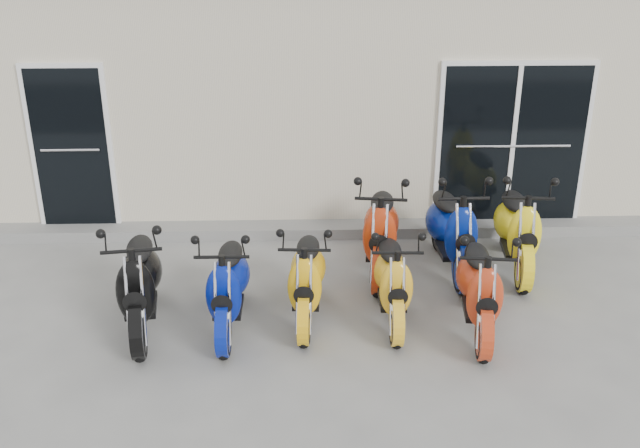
% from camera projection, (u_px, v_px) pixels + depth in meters
% --- Properties ---
extents(ground, '(80.00, 80.00, 0.00)m').
position_uv_depth(ground, '(322.00, 308.00, 7.84)').
color(ground, gray).
rests_on(ground, ground).
extents(building, '(14.00, 6.00, 3.20)m').
position_uv_depth(building, '(312.00, 72.00, 12.02)').
color(building, beige).
rests_on(building, ground).
extents(front_step, '(14.00, 0.40, 0.15)m').
position_uv_depth(front_step, '(317.00, 229.00, 9.68)').
color(front_step, gray).
rests_on(front_step, ground).
extents(door_left, '(1.07, 0.08, 2.22)m').
position_uv_depth(door_left, '(71.00, 144.00, 9.27)').
color(door_left, black).
rests_on(door_left, front_step).
extents(door_right, '(2.02, 0.08, 2.22)m').
position_uv_depth(door_right, '(512.00, 140.00, 9.43)').
color(door_right, black).
rests_on(door_right, front_step).
extents(scooter_front_black, '(0.90, 1.86, 1.32)m').
position_uv_depth(scooter_front_black, '(138.00, 271.00, 7.21)').
color(scooter_front_black, black).
rests_on(scooter_front_black, ground).
extents(scooter_front_blue, '(0.61, 1.66, 1.22)m').
position_uv_depth(scooter_front_blue, '(227.00, 275.00, 7.23)').
color(scooter_front_blue, '#07198A').
rests_on(scooter_front_blue, ground).
extents(scooter_front_orange_a, '(0.69, 1.66, 1.20)m').
position_uv_depth(scooter_front_orange_a, '(307.00, 267.00, 7.42)').
color(scooter_front_orange_a, '#EDAD12').
rests_on(scooter_front_orange_a, ground).
extents(scooter_front_orange_b, '(0.63, 1.60, 1.17)m').
position_uv_depth(scooter_front_orange_b, '(393.00, 270.00, 7.40)').
color(scooter_front_orange_b, yellow).
rests_on(scooter_front_orange_b, ground).
extents(scooter_front_red, '(0.81, 1.74, 1.24)m').
position_uv_depth(scooter_front_red, '(480.00, 277.00, 7.18)').
color(scooter_front_red, '#B93516').
rests_on(scooter_front_red, ground).
extents(scooter_back_red, '(0.92, 1.91, 1.35)m').
position_uv_depth(scooter_back_red, '(381.00, 220.00, 8.42)').
color(scooter_back_red, '#B02F0F').
rests_on(scooter_back_red, ground).
extents(scooter_back_blue, '(0.73, 1.85, 1.35)m').
position_uv_depth(scooter_back_blue, '(452.00, 219.00, 8.44)').
color(scooter_back_blue, navy).
rests_on(scooter_back_blue, ground).
extents(scooter_back_yellow, '(0.88, 1.89, 1.34)m').
position_uv_depth(scooter_back_yellow, '(518.00, 218.00, 8.47)').
color(scooter_back_yellow, yellow).
rests_on(scooter_back_yellow, ground).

